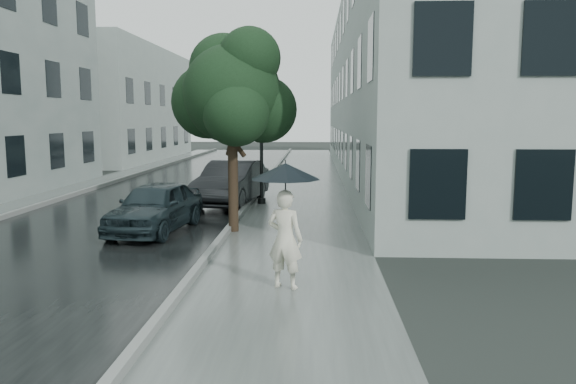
# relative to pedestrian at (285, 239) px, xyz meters

# --- Properties ---
(ground) EXTENTS (120.00, 120.00, 0.00)m
(ground) POSITION_rel_pedestrian_xyz_m (-0.18, 0.82, -0.89)
(ground) COLOR black
(ground) RESTS_ON ground
(sidewalk) EXTENTS (3.50, 60.00, 0.01)m
(sidewalk) POSITION_rel_pedestrian_xyz_m (0.07, 12.82, -0.88)
(sidewalk) COLOR slate
(sidewalk) RESTS_ON ground
(kerb_near) EXTENTS (0.15, 60.00, 0.15)m
(kerb_near) POSITION_rel_pedestrian_xyz_m (-1.76, 12.82, -0.81)
(kerb_near) COLOR slate
(kerb_near) RESTS_ON ground
(asphalt_road) EXTENTS (6.85, 60.00, 0.00)m
(asphalt_road) POSITION_rel_pedestrian_xyz_m (-5.26, 12.82, -0.88)
(asphalt_road) COLOR black
(asphalt_road) RESTS_ON ground
(kerb_far) EXTENTS (0.15, 60.00, 0.15)m
(kerb_far) POSITION_rel_pedestrian_xyz_m (-8.76, 12.82, -0.81)
(kerb_far) COLOR slate
(kerb_far) RESTS_ON ground
(sidewalk_far) EXTENTS (1.70, 60.00, 0.01)m
(sidewalk_far) POSITION_rel_pedestrian_xyz_m (-9.68, 12.82, -0.88)
(sidewalk_far) COLOR #4C5451
(sidewalk_far) RESTS_ON ground
(building_near) EXTENTS (7.02, 36.00, 9.00)m
(building_near) POSITION_rel_pedestrian_xyz_m (5.29, 20.32, 3.61)
(building_near) COLOR gray
(building_near) RESTS_ON ground
(building_far_b) EXTENTS (7.02, 18.00, 8.00)m
(building_far_b) POSITION_rel_pedestrian_xyz_m (-13.95, 30.82, 3.11)
(building_far_b) COLOR gray
(building_far_b) RESTS_ON ground
(pedestrian) EXTENTS (0.74, 0.61, 1.76)m
(pedestrian) POSITION_rel_pedestrian_xyz_m (0.00, 0.00, 0.00)
(pedestrian) COLOR beige
(pedestrian) RESTS_ON sidewalk
(umbrella) EXTENTS (1.35, 1.35, 1.34)m
(umbrella) POSITION_rel_pedestrian_xyz_m (0.01, -0.02, 1.20)
(umbrella) COLOR black
(umbrella) RESTS_ON ground
(street_tree) EXTENTS (3.34, 3.04, 5.28)m
(street_tree) POSITION_rel_pedestrian_xyz_m (-1.63, 5.06, 2.76)
(street_tree) COLOR #332619
(street_tree) RESTS_ON ground
(lamp_post) EXTENTS (0.84, 0.41, 5.62)m
(lamp_post) POSITION_rel_pedestrian_xyz_m (-1.48, 9.79, 2.31)
(lamp_post) COLOR black
(lamp_post) RESTS_ON ground
(car_near) EXTENTS (2.06, 4.08, 1.33)m
(car_near) POSITION_rel_pedestrian_xyz_m (-3.68, 4.82, -0.21)
(car_near) COLOR #19272B
(car_near) RESTS_ON ground
(car_far) EXTENTS (2.27, 4.76, 1.50)m
(car_far) POSITION_rel_pedestrian_xyz_m (-2.38, 9.64, -0.13)
(car_far) COLOR #222427
(car_far) RESTS_ON ground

